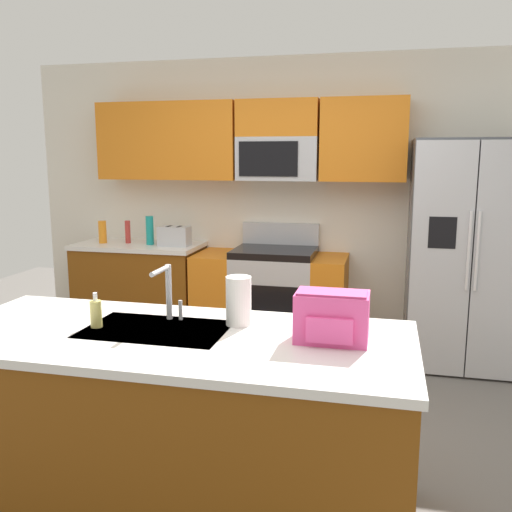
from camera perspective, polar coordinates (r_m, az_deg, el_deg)
The scene contains 14 objects.
ground_plane at distance 3.50m, azimuth -1.66°, elevation -19.00°, with size 9.00×9.00×0.00m, color #66605B.
kitchen_wall_unit at distance 5.12m, azimuth 2.80°, elevation 7.59°, with size 5.20×0.43×2.60m.
back_counter at distance 5.41m, azimuth -11.89°, elevation -3.42°, with size 1.18×0.63×0.90m.
range_oven at distance 5.01m, azimuth 1.51°, elevation -4.38°, with size 1.36×0.61×1.10m.
refrigerator at distance 4.79m, azimuth 20.88°, elevation 0.14°, with size 0.90×0.76×1.85m.
island_counter at distance 2.78m, azimuth -8.48°, elevation -16.74°, with size 2.23×0.94×0.90m.
toaster at distance 5.11m, azimuth -8.46°, elevation 2.06°, with size 0.28×0.16×0.18m.
pepper_mill at distance 5.36m, azimuth -13.14°, elevation 2.44°, with size 0.05×0.05×0.21m, color #B2332D.
bottle_orange at distance 5.42m, azimuth -15.61°, elevation 2.41°, with size 0.08×0.08×0.21m, color orange.
bottle_teal at distance 5.22m, azimuth -10.95°, elevation 2.62°, with size 0.07×0.07×0.27m, color teal.
sink_faucet at distance 2.77m, azimuth -9.14°, elevation -3.29°, with size 0.09×0.21×0.28m.
soap_dispenser at distance 2.76m, azimuth -16.24°, elevation -5.72°, with size 0.06×0.06×0.17m.
paper_towel_roll at distance 2.68m, azimuth -1.81°, elevation -4.67°, with size 0.12×0.12×0.24m, color white.
backpack at distance 2.47m, azimuth 7.87°, elevation -6.15°, with size 0.32×0.22×0.23m.
Camera 1 is at (0.80, -2.95, 1.71)m, focal length 38.62 mm.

